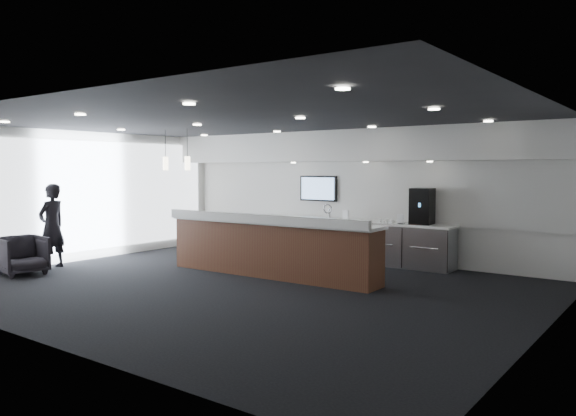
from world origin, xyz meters
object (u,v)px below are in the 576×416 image
Objects in this scene: service_counter at (271,247)px; armchair at (22,255)px; coffee_machine at (422,206)px; lounge_guest at (52,226)px.

service_counter is 5.54× the size of armchair.
lounge_guest is (-6.39, -4.71, -0.43)m from coffee_machine.
service_counter is at bearing -46.86° from armchair.
service_counter is at bearing -133.22° from coffee_machine.
service_counter is 2.62× the size of lounge_guest.
armchair is (-6.19, -5.48, -0.94)m from coffee_machine.
armchair is 0.47× the size of lounge_guest.
coffee_machine is 7.95m from lounge_guest.
service_counter is 4.81m from lounge_guest.
armchair is (-4.13, -2.85, -0.19)m from service_counter.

